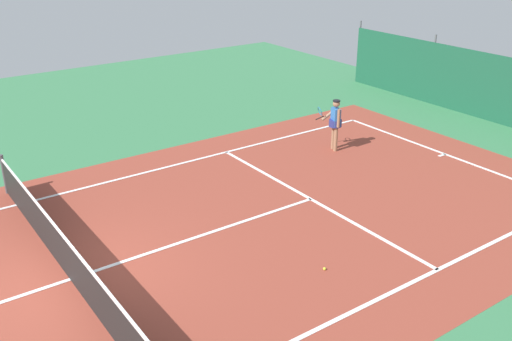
% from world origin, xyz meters
% --- Properties ---
extents(ground_plane, '(36.00, 36.00, 0.00)m').
position_xyz_m(ground_plane, '(0.00, 0.00, 0.00)').
color(ground_plane, '#387A4C').
extents(court_surface, '(11.02, 26.60, 0.01)m').
position_xyz_m(court_surface, '(0.00, 0.00, 0.00)').
color(court_surface, brown).
rests_on(court_surface, ground).
extents(tennis_net, '(10.12, 0.10, 1.10)m').
position_xyz_m(tennis_net, '(0.00, 0.00, 0.51)').
color(tennis_net, black).
rests_on(tennis_net, ground).
extents(tennis_player, '(0.83, 0.66, 1.64)m').
position_xyz_m(tennis_player, '(-2.33, 9.31, 0.96)').
color(tennis_player, '#9E7051').
rests_on(tennis_player, ground).
extents(tennis_ball_near_player, '(0.07, 0.07, 0.07)m').
position_xyz_m(tennis_ball_near_player, '(2.73, 4.46, 0.03)').
color(tennis_ball_near_player, '#CCDB33').
rests_on(tennis_ball_near_player, ground).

